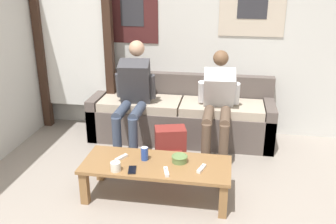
{
  "coord_description": "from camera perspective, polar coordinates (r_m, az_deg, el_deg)",
  "views": [
    {
      "loc": [
        0.49,
        -2.02,
        1.95
      ],
      "look_at": [
        -0.08,
        1.37,
        0.65
      ],
      "focal_mm": 40.0,
      "sensor_mm": 36.0,
      "label": 1
    }
  ],
  "objects": [
    {
      "name": "game_controller_near_right",
      "position": [
        3.46,
        -7.14,
        -6.92
      ],
      "size": [
        0.1,
        0.14,
        0.03
      ],
      "color": "white",
      "rests_on": "coffee_table"
    },
    {
      "name": "couch",
      "position": [
        4.58,
        2.03,
        -0.69
      ],
      "size": [
        2.19,
        0.66,
        0.76
      ],
      "color": "#564C47",
      "rests_on": "ground_plane"
    },
    {
      "name": "pillar_candle",
      "position": [
        3.26,
        -8.0,
        -8.23
      ],
      "size": [
        0.09,
        0.09,
        0.09
      ],
      "color": "silver",
      "rests_on": "coffee_table"
    },
    {
      "name": "backpack",
      "position": [
        3.96,
        0.37,
        -5.45
      ],
      "size": [
        0.36,
        0.29,
        0.42
      ],
      "color": "maroon",
      "rests_on": "ground_plane"
    },
    {
      "name": "ceramic_bowl",
      "position": [
        3.38,
        1.78,
        -7.07
      ],
      "size": [
        0.15,
        0.15,
        0.06
      ],
      "color": "#607F47",
      "rests_on": "coffee_table"
    },
    {
      "name": "wall_back",
      "position": [
        4.64,
        3.42,
        12.35
      ],
      "size": [
        10.0,
        0.07,
        2.55
      ],
      "color": "silver",
      "rests_on": "ground_plane"
    },
    {
      "name": "person_seated_adult",
      "position": [
        4.24,
        -5.36,
        2.85
      ],
      "size": [
        0.47,
        0.9,
        1.21
      ],
      "color": "#384256",
      "rests_on": "ground_plane"
    },
    {
      "name": "person_seated_teen",
      "position": [
        4.14,
        7.62,
        1.67
      ],
      "size": [
        0.47,
        1.01,
        1.11
      ],
      "color": "brown",
      "rests_on": "ground_plane"
    },
    {
      "name": "game_controller_near_left",
      "position": [
        3.27,
        5.12,
        -8.58
      ],
      "size": [
        0.08,
        0.15,
        0.03
      ],
      "color": "white",
      "rests_on": "coffee_table"
    },
    {
      "name": "game_controller_far_center",
      "position": [
        3.21,
        -0.27,
        -9.1
      ],
      "size": [
        0.07,
        0.15,
        0.03
      ],
      "color": "white",
      "rests_on": "coffee_table"
    },
    {
      "name": "door_frame",
      "position": [
        4.81,
        -14.24,
        11.11
      ],
      "size": [
        1.0,
        0.1,
        2.15
      ],
      "color": "#382319",
      "rests_on": "ground_plane"
    },
    {
      "name": "cell_phone",
      "position": [
        3.27,
        -5.48,
        -8.77
      ],
      "size": [
        0.09,
        0.15,
        0.01
      ],
      "color": "black",
      "rests_on": "coffee_table"
    },
    {
      "name": "drink_can_blue",
      "position": [
        3.41,
        -3.59,
        -6.34
      ],
      "size": [
        0.07,
        0.07,
        0.12
      ],
      "color": "#28479E",
      "rests_on": "coffee_table"
    },
    {
      "name": "coffee_table",
      "position": [
        3.39,
        -1.78,
        -8.61
      ],
      "size": [
        1.33,
        0.53,
        0.34
      ],
      "color": "olive",
      "rests_on": "ground_plane"
    }
  ]
}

